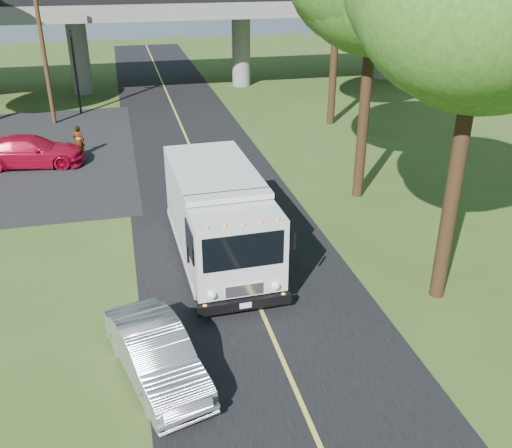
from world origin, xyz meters
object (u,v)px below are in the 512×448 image
object	(u,v)px
red_sedan	(30,151)
traffic_signal	(74,63)
pedestrian	(79,141)
utility_pole	(43,46)
step_van	(218,214)
silver_sedan	(156,355)

from	to	relation	value
red_sedan	traffic_signal	bearing A→B (deg)	-4.95
pedestrian	utility_pole	bearing A→B (deg)	-67.75
step_van	pedestrian	size ratio (longest dim) A/B	4.73
utility_pole	step_van	world-z (taller)	utility_pole
pedestrian	silver_sedan	bearing A→B (deg)	105.31
utility_pole	step_van	xyz separation A→B (m)	(6.87, -19.15, -2.91)
silver_sedan	pedestrian	size ratio (longest dim) A/B	2.67
utility_pole	silver_sedan	distance (m)	25.47
utility_pole	red_sedan	size ratio (longest dim) A/B	1.74
traffic_signal	utility_pole	size ratio (longest dim) A/B	0.58
traffic_signal	utility_pole	bearing A→B (deg)	-126.87
step_van	pedestrian	distance (m)	13.50
red_sedan	silver_sedan	bearing A→B (deg)	-157.78
step_van	red_sedan	bearing A→B (deg)	121.12
utility_pole	red_sedan	distance (m)	8.65
traffic_signal	step_van	bearing A→B (deg)	-75.75
utility_pole	step_van	size ratio (longest dim) A/B	1.21
traffic_signal	step_van	world-z (taller)	traffic_signal
traffic_signal	red_sedan	world-z (taller)	traffic_signal
traffic_signal	silver_sedan	xyz separation A→B (m)	(2.80, -26.80, -2.51)
step_van	utility_pole	bearing A→B (deg)	108.09
traffic_signal	pedestrian	world-z (taller)	traffic_signal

